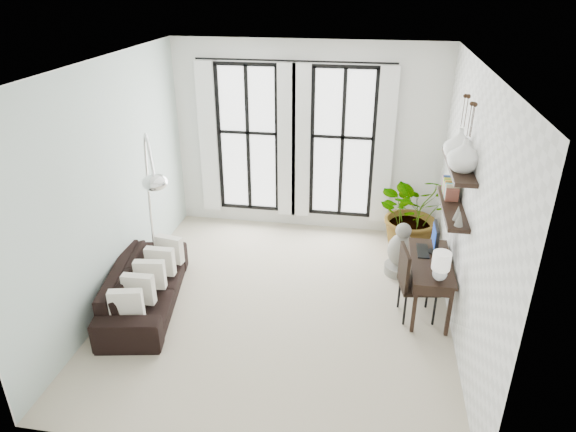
% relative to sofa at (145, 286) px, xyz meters
% --- Properties ---
extents(floor, '(5.00, 5.00, 0.00)m').
position_rel_sofa_xyz_m(floor, '(1.80, 0.31, -0.30)').
color(floor, '#B8AC92').
rests_on(floor, ground).
extents(ceiling, '(5.00, 5.00, 0.00)m').
position_rel_sofa_xyz_m(ceiling, '(1.80, 0.31, 2.90)').
color(ceiling, white).
rests_on(ceiling, wall_back).
extents(wall_left, '(0.00, 5.00, 5.00)m').
position_rel_sofa_xyz_m(wall_left, '(-0.45, 0.31, 1.30)').
color(wall_left, silver).
rests_on(wall_left, floor).
extents(wall_right, '(0.00, 5.00, 5.00)m').
position_rel_sofa_xyz_m(wall_right, '(4.05, 0.31, 1.30)').
color(wall_right, white).
rests_on(wall_right, floor).
extents(wall_back, '(4.50, 0.00, 4.50)m').
position_rel_sofa_xyz_m(wall_back, '(1.80, 2.81, 1.30)').
color(wall_back, white).
rests_on(wall_back, floor).
extents(windows, '(3.26, 0.13, 2.65)m').
position_rel_sofa_xyz_m(windows, '(1.60, 2.74, 1.26)').
color(windows, white).
rests_on(windows, wall_back).
extents(wall_shelves, '(0.25, 1.30, 0.60)m').
position_rel_sofa_xyz_m(wall_shelves, '(3.91, 0.62, 1.42)').
color(wall_shelves, black).
rests_on(wall_shelves, wall_right).
extents(sofa, '(1.18, 2.20, 0.61)m').
position_rel_sofa_xyz_m(sofa, '(0.00, 0.00, 0.00)').
color(sofa, black).
rests_on(sofa, floor).
extents(throw_pillows, '(0.40, 1.52, 0.40)m').
position_rel_sofa_xyz_m(throw_pillows, '(0.10, -0.00, 0.20)').
color(throw_pillows, silver).
rests_on(throw_pillows, sofa).
extents(plant, '(1.58, 1.50, 1.38)m').
position_rel_sofa_xyz_m(plant, '(3.61, 2.16, 0.39)').
color(plant, '#2D7228').
rests_on(plant, floor).
extents(desk, '(0.52, 1.23, 1.12)m').
position_rel_sofa_xyz_m(desk, '(3.75, 0.52, 0.39)').
color(desk, black).
rests_on(desk, floor).
extents(desk_chair, '(0.54, 0.54, 1.00)m').
position_rel_sofa_xyz_m(desk_chair, '(3.51, 0.35, 0.26)').
color(desk_chair, black).
rests_on(desk_chair, floor).
extents(arc_lamp, '(0.73, 0.92, 2.34)m').
position_rel_sofa_xyz_m(arc_lamp, '(0.10, 0.34, 1.47)').
color(arc_lamp, silver).
rests_on(arc_lamp, floor).
extents(buddha, '(0.46, 0.46, 0.83)m').
position_rel_sofa_xyz_m(buddha, '(3.43, 1.43, 0.04)').
color(buddha, gray).
rests_on(buddha, floor).
extents(vase_a, '(0.37, 0.37, 0.38)m').
position_rel_sofa_xyz_m(vase_a, '(3.91, 0.33, 1.96)').
color(vase_a, white).
rests_on(vase_a, shelf_upper).
extents(vase_b, '(0.37, 0.37, 0.38)m').
position_rel_sofa_xyz_m(vase_b, '(3.91, 0.73, 1.96)').
color(vase_b, white).
rests_on(vase_b, shelf_upper).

